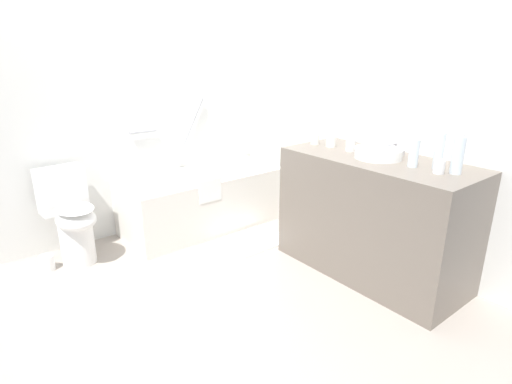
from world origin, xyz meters
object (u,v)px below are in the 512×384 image
(water_bottle_1, at_px, (439,151))
(drinking_glass_3, at_px, (331,141))
(water_bottle_2, at_px, (414,153))
(sink_basin, at_px, (378,153))
(drinking_glass_0, at_px, (351,145))
(bathtub, at_px, (203,198))
(drinking_glass_1, at_px, (315,139))
(toilet_paper_roll, at_px, (47,263))
(bath_mat, at_px, (255,240))
(drinking_glass_2, at_px, (439,167))
(toilet, at_px, (71,217))
(sink_faucet, at_px, (394,149))
(water_bottle_0, at_px, (458,155))

(water_bottle_1, relative_size, drinking_glass_3, 2.91)
(water_bottle_2, bearing_deg, sink_basin, 86.24)
(drinking_glass_0, bearing_deg, sink_basin, -93.59)
(bathtub, relative_size, sink_basin, 4.54)
(drinking_glass_1, height_order, toilet_paper_roll, drinking_glass_1)
(bathtub, bearing_deg, bath_mat, -74.39)
(bathtub, relative_size, drinking_glass_2, 17.79)
(toilet, relative_size, bath_mat, 1.39)
(bathtub, bearing_deg, toilet, 178.30)
(sink_faucet, height_order, toilet_paper_roll, sink_faucet)
(drinking_glass_1, relative_size, toilet_paper_roll, 0.70)
(sink_basin, bearing_deg, drinking_glass_0, 86.41)
(bathtub, distance_m, water_bottle_0, 2.24)
(water_bottle_0, distance_m, drinking_glass_2, 0.13)
(sink_basin, xyz_separation_m, water_bottle_2, (-0.02, -0.28, 0.06))
(water_bottle_0, xyz_separation_m, drinking_glass_3, (-0.03, 0.97, -0.07))
(water_bottle_0, bearing_deg, water_bottle_2, 103.99)
(toilet, height_order, water_bottle_2, water_bottle_2)
(drinking_glass_3, bearing_deg, drinking_glass_0, -89.65)
(sink_faucet, bearing_deg, sink_basin, 180.00)
(sink_basin, height_order, drinking_glass_1, drinking_glass_1)
(toilet, relative_size, sink_basin, 2.30)
(sink_basin, xyz_separation_m, bath_mat, (-0.35, 0.94, -0.91))
(water_bottle_2, relative_size, drinking_glass_0, 2.17)
(sink_basin, distance_m, drinking_glass_2, 0.46)
(sink_basin, bearing_deg, drinking_glass_2, -93.98)
(drinking_glass_0, height_order, toilet_paper_roll, drinking_glass_0)
(drinking_glass_2, distance_m, drinking_glass_3, 0.91)
(sink_basin, relative_size, bath_mat, 0.61)
(sink_basin, relative_size, toilet_paper_roll, 2.77)
(water_bottle_1, relative_size, toilet_paper_roll, 2.11)
(sink_basin, bearing_deg, water_bottle_2, -93.76)
(drinking_glass_0, bearing_deg, water_bottle_0, -87.95)
(sink_basin, bearing_deg, drinking_glass_1, 91.52)
(water_bottle_0, bearing_deg, drinking_glass_3, 91.72)
(toilet, bearing_deg, drinking_glass_3, 52.88)
(water_bottle_2, distance_m, drinking_glass_3, 0.72)
(bathtub, height_order, drinking_glass_3, bathtub)
(bathtub, height_order, water_bottle_0, bathtub)
(sink_faucet, bearing_deg, toilet, 140.33)
(toilet, bearing_deg, sink_faucet, 46.34)
(bathtub, distance_m, bath_mat, 0.66)
(drinking_glass_3, distance_m, bath_mat, 1.11)
(bath_mat, bearing_deg, toilet, 155.33)
(drinking_glass_2, relative_size, bath_mat, 0.15)
(sink_faucet, distance_m, drinking_glass_0, 0.31)
(bathtub, relative_size, water_bottle_2, 7.40)
(toilet, distance_m, drinking_glass_2, 2.66)
(water_bottle_0, xyz_separation_m, bath_mat, (-0.39, 1.47, -1.00))
(toilet, xyz_separation_m, drinking_glass_3, (1.69, -1.11, 0.55))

